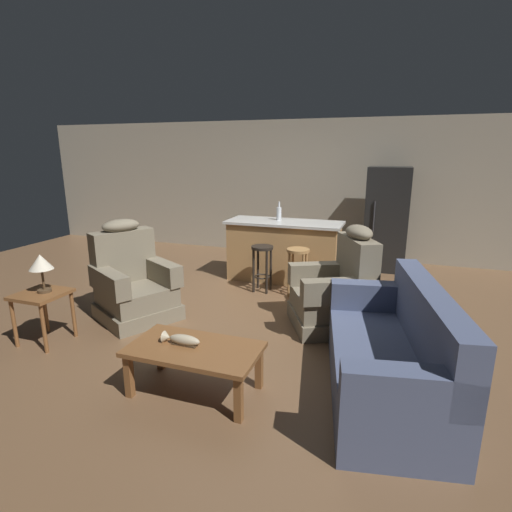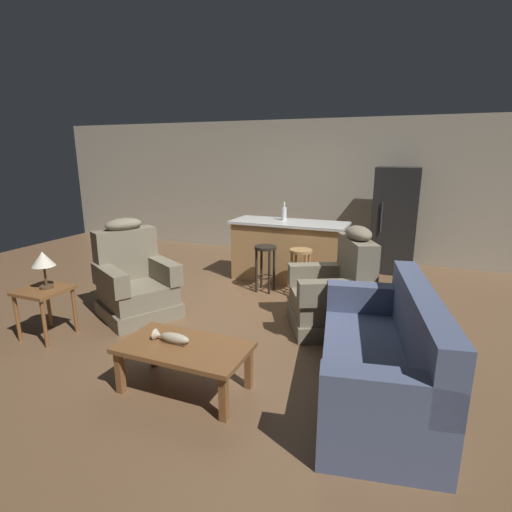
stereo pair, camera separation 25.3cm
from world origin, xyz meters
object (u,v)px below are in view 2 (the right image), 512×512
object	(u,v)px
coffee_table	(184,351)
fish_figurine	(171,338)
couch	(383,359)
kitchen_island	(289,251)
recliner_near_island	(336,293)
table_lamp	(43,261)
refrigerator	(395,220)
recliner_near_lamp	(135,282)
bottle_tall_green	(284,213)
end_table	(44,297)
bar_stool_left	(265,260)
bar_stool_right	(301,264)

from	to	relation	value
coffee_table	fish_figurine	distance (m)	0.16
couch	kitchen_island	distance (m)	3.21
recliner_near_island	table_lamp	bearing A→B (deg)	-0.04
recliner_near_island	refrigerator	xyz separation A→B (m)	(0.43, 2.71, 0.46)
recliner_near_lamp	recliner_near_island	xyz separation A→B (m)	(2.41, 0.54, 0.00)
recliner_near_lamp	recliner_near_island	size ratio (longest dim) A/B	1.00
kitchen_island	bottle_tall_green	distance (m)	0.60
recliner_near_lamp	kitchen_island	bearing A→B (deg)	85.79
fish_figurine	table_lamp	size ratio (longest dim) A/B	0.83
coffee_table	bottle_tall_green	size ratio (longest dim) A/B	3.78
kitchen_island	end_table	bearing A→B (deg)	-121.94
recliner_near_lamp	bar_stool_left	xyz separation A→B (m)	(1.20, 1.42, 0.05)
recliner_near_lamp	refrigerator	bearing A→B (deg)	78.07
kitchen_island	bar_stool_left	distance (m)	0.65
recliner_near_lamp	bottle_tall_green	bearing A→B (deg)	89.17
couch	table_lamp	bearing A→B (deg)	-7.44
table_lamp	bottle_tall_green	distance (m)	3.47
fish_figurine	refrigerator	xyz separation A→B (m)	(1.49, 4.46, 0.42)
fish_figurine	bar_stool_left	xyz separation A→B (m)	(-0.15, 2.63, 0.01)
bar_stool_left	fish_figurine	bearing A→B (deg)	-86.73
coffee_table	kitchen_island	distance (m)	3.27
table_lamp	bar_stool_left	xyz separation A→B (m)	(1.66, 2.29, -0.40)
couch	refrigerator	bearing A→B (deg)	-97.74
fish_figurine	refrigerator	bearing A→B (deg)	71.53
coffee_table	recliner_near_island	bearing A→B (deg)	62.07
recliner_near_island	end_table	xyz separation A→B (m)	(-2.90, -1.44, 0.04)
table_lamp	kitchen_island	bearing A→B (deg)	58.15
recliner_near_lamp	recliner_near_island	distance (m)	2.47
recliner_near_island	bottle_tall_green	bearing A→B (deg)	-80.11
recliner_near_lamp	bar_stool_left	distance (m)	1.86
coffee_table	kitchen_island	bearing A→B (deg)	92.18
fish_figurine	bottle_tall_green	bearing A→B (deg)	91.94
couch	table_lamp	size ratio (longest dim) A/B	4.93
fish_figurine	end_table	distance (m)	1.86
bottle_tall_green	coffee_table	bearing A→B (deg)	-85.93
recliner_near_lamp	kitchen_island	size ratio (longest dim) A/B	0.67
bottle_tall_green	fish_figurine	bearing A→B (deg)	-88.06
couch	kitchen_island	size ratio (longest dim) A/B	1.12
bottle_tall_green	couch	bearing A→B (deg)	-57.38
end_table	bar_stool_right	bearing A→B (deg)	46.31
bar_stool_left	refrigerator	bearing A→B (deg)	48.14
kitchen_island	bar_stool_right	bearing A→B (deg)	-59.04
bar_stool_left	bar_stool_right	xyz separation A→B (m)	(0.53, 0.00, 0.00)
fish_figurine	recliner_near_island	distance (m)	2.04
kitchen_island	bar_stool_left	xyz separation A→B (m)	(-0.15, -0.63, -0.01)
bar_stool_left	bar_stool_right	size ratio (longest dim) A/B	1.00
coffee_table	bar_stool_left	size ratio (longest dim) A/B	1.62
coffee_table	refrigerator	world-z (taller)	refrigerator
refrigerator	kitchen_island	bearing A→B (deg)	-141.11
end_table	coffee_table	bearing A→B (deg)	-9.08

